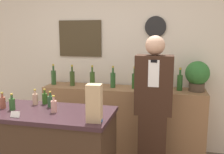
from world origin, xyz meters
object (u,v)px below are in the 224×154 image
paper_bag (94,103)px  tape_dispenser (97,119)px  potted_plant (197,75)px  shopkeeper (153,108)px

paper_bag → tape_dispenser: size_ratio=3.63×
potted_plant → tape_dispenser: potted_plant is taller
shopkeeper → paper_bag: (-0.44, -0.92, 0.29)m
shopkeeper → potted_plant: shopkeeper is taller
potted_plant → shopkeeper: bearing=-133.9°
shopkeeper → tape_dispenser: bearing=-114.6°
shopkeeper → paper_bag: bearing=-115.8°
shopkeeper → tape_dispenser: shopkeeper is taller
potted_plant → tape_dispenser: 1.75m
potted_plant → paper_bag: (-0.97, -1.47, -0.04)m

